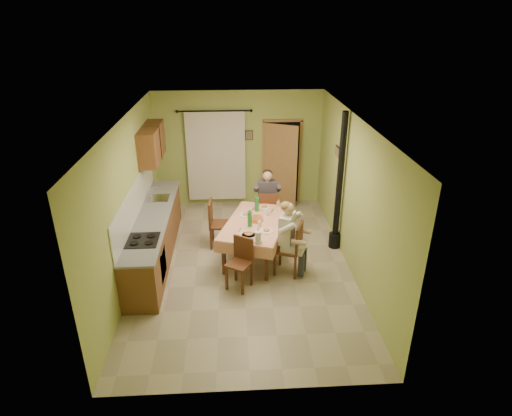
{
  "coord_description": "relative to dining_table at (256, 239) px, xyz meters",
  "views": [
    {
      "loc": [
        -0.17,
        -7.01,
        4.41
      ],
      "look_at": [
        0.25,
        0.1,
        1.15
      ],
      "focal_mm": 30.0,
      "sensor_mm": 36.0,
      "label": 1
    }
  ],
  "objects": [
    {
      "name": "picture_right",
      "position": [
        1.71,
        0.89,
        1.47
      ],
      "size": [
        0.03,
        0.31,
        0.21
      ],
      "primitive_type": "cube",
      "color": "brown",
      "rests_on": "room_shell"
    },
    {
      "name": "chair_left",
      "position": [
        -0.71,
        0.49,
        -0.09
      ],
      "size": [
        0.46,
        0.46,
        1.0
      ],
      "rotation": [
        0.0,
        0.0,
        -1.64
      ],
      "color": "#562C17",
      "rests_on": "ground"
    },
    {
      "name": "man_far",
      "position": [
        0.31,
        1.05,
        0.5
      ],
      "size": [
        0.59,
        0.47,
        1.39
      ],
      "rotation": [
        0.0,
        0.0,
        -0.04
      ],
      "color": "#38333D",
      "rests_on": "chair_far"
    },
    {
      "name": "chair_near",
      "position": [
        -0.34,
        -1.03,
        -0.09
      ],
      "size": [
        0.52,
        0.52,
        0.93
      ],
      "rotation": [
        0.0,
        0.0,
        2.6
      ],
      "color": "#562C17",
      "rests_on": "ground"
    },
    {
      "name": "man_right",
      "position": [
        0.56,
        -0.59,
        0.5
      ],
      "size": [
        0.59,
        0.65,
        1.39
      ],
      "rotation": [
        0.0,
        0.0,
        1.19
      ],
      "color": "beige",
      "rests_on": "chair_right"
    },
    {
      "name": "kitchen_run",
      "position": [
        -1.96,
        0.09,
        0.1
      ],
      "size": [
        0.64,
        3.64,
        1.56
      ],
      "color": "brown",
      "rests_on": "ground"
    },
    {
      "name": "stove_flue",
      "position": [
        1.64,
        0.29,
        0.64
      ],
      "size": [
        0.24,
        0.24,
        2.8
      ],
      "color": "black",
      "rests_on": "ground"
    },
    {
      "name": "curtain",
      "position": [
        -0.81,
        2.59,
        0.88
      ],
      "size": [
        1.7,
        0.07,
        2.22
      ],
      "color": "black",
      "rests_on": "ground"
    },
    {
      "name": "picture_back",
      "position": [
        -0.01,
        2.66,
        1.37
      ],
      "size": [
        0.19,
        0.03,
        0.23
      ],
      "primitive_type": "cube",
      "color": "black",
      "rests_on": "room_shell"
    },
    {
      "name": "floor",
      "position": [
        -0.26,
        -0.31,
        -0.38
      ],
      "size": [
        4.0,
        6.0,
        0.01
      ],
      "primitive_type": "cube",
      "color": "tan",
      "rests_on": "ground"
    },
    {
      "name": "chair_right",
      "position": [
        0.57,
        -0.6,
        -0.09
      ],
      "size": [
        0.57,
        0.57,
        1.0
      ],
      "rotation": [
        0.0,
        0.0,
        1.19
      ],
      "color": "#562C17",
      "rests_on": "ground"
    },
    {
      "name": "room_shell",
      "position": [
        -0.26,
        -0.31,
        1.44
      ],
      "size": [
        4.04,
        6.04,
        2.82
      ],
      "color": "#A7B75E",
      "rests_on": "ground"
    },
    {
      "name": "chair_far",
      "position": [
        0.31,
        1.03,
        -0.09
      ],
      "size": [
        0.43,
        0.43,
        0.97
      ],
      "rotation": [
        0.0,
        0.0,
        -0.04
      ],
      "color": "#562C17",
      "rests_on": "ground"
    },
    {
      "name": "upper_cabinets",
      "position": [
        -2.08,
        1.39,
        1.57
      ],
      "size": [
        0.35,
        1.4,
        0.7
      ],
      "primitive_type": "cube",
      "color": "brown",
      "rests_on": "room_shell"
    },
    {
      "name": "doorway",
      "position": [
        0.77,
        2.58,
        0.67
      ],
      "size": [
        0.96,
        0.41,
        2.15
      ],
      "color": "black",
      "rests_on": "ground"
    },
    {
      "name": "dining_table",
      "position": [
        0.0,
        0.0,
        0.0
      ],
      "size": [
        1.57,
        2.04,
        0.76
      ],
      "rotation": [
        0.0,
        0.0,
        -0.31
      ],
      "color": "#ED9C7B",
      "rests_on": "ground"
    },
    {
      "name": "tableware",
      "position": [
        -0.01,
        -0.09,
        0.45
      ],
      "size": [
        0.65,
        1.67,
        0.33
      ],
      "color": "white",
      "rests_on": "dining_table"
    }
  ]
}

